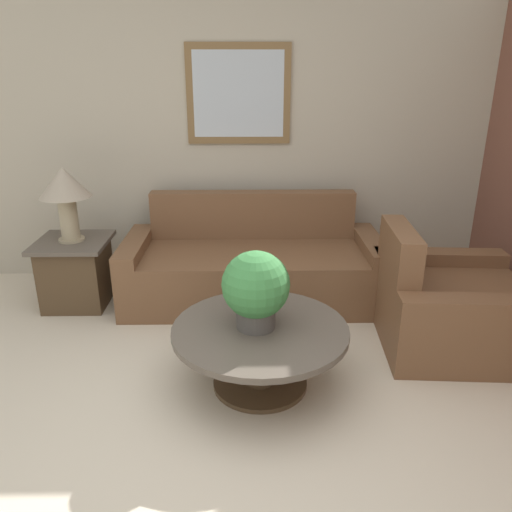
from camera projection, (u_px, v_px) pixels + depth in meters
ground_plane at (221, 474)px, 2.47m from camera, size 20.00×20.00×0.00m
wall_back at (232, 136)px, 4.48m from camera, size 6.60×0.09×2.60m
couch_main at (253, 267)px, 4.28m from camera, size 2.17×0.90×0.87m
armchair at (448, 307)px, 3.58m from camera, size 1.07×1.10×0.87m
coffee_table at (260, 343)px, 3.07m from camera, size 1.08×1.08×0.41m
side_table at (76, 272)px, 4.17m from camera, size 0.58×0.58×0.57m
table_lamp at (65, 189)px, 3.92m from camera, size 0.40×0.40×0.60m
potted_plant_on_table at (256, 288)px, 2.95m from camera, size 0.41×0.41×0.48m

